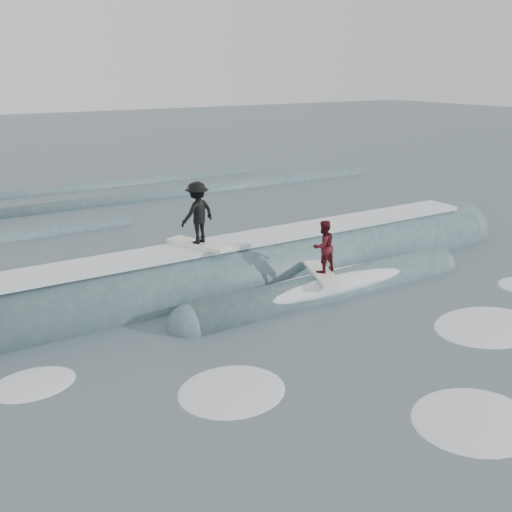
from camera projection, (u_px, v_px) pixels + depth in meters
ground at (361, 355)px, 13.04m from camera, size 160.00×160.00×0.00m
breaking_wave at (251, 282)px, 17.42m from camera, size 22.15×4.08×2.59m
surfer_black at (198, 215)px, 16.17m from camera, size 1.31×2.05×1.87m
surfer_red at (323, 250)px, 16.10m from camera, size 1.20×2.07×1.60m
whitewater at (397, 358)px, 12.91m from camera, size 15.74×7.26×0.10m
far_swells at (72, 210)px, 26.34m from camera, size 38.23×8.65×0.80m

